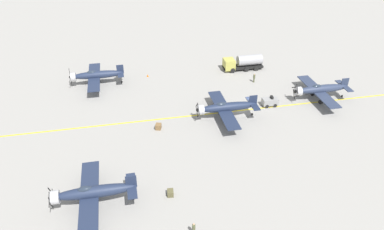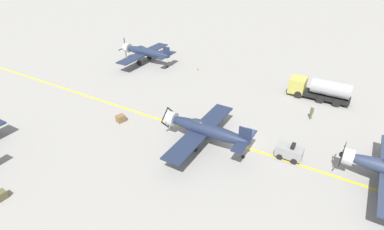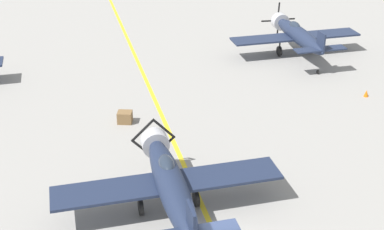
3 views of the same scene
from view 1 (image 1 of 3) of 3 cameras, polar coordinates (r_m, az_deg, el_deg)
ground_plane at (r=62.87m, az=7.77°, el=0.74°), size 400.00×400.00×0.00m
taxiway_stripe at (r=62.87m, az=7.77°, el=0.74°), size 0.30×160.00×0.01m
airplane_mid_center at (r=59.36m, az=5.16°, el=1.17°), size 12.00×9.98×3.65m
airplane_far_right at (r=71.73m, az=-14.44°, el=5.90°), size 12.00×9.98×3.80m
airplane_near_center at (r=68.16m, az=18.94°, el=3.73°), size 12.00×9.98×3.65m
airplane_far_left at (r=45.17m, az=-14.98°, el=-11.33°), size 12.00×9.98×3.65m
fuel_tanker at (r=76.70m, az=7.77°, el=7.94°), size 2.67×8.00×2.98m
tow_tractor at (r=64.59m, az=11.80°, el=2.03°), size 1.57×2.60×1.79m
ground_crew_walking at (r=41.51m, az=0.27°, el=-16.90°), size 0.36×0.36×1.67m
ground_crew_inspecting at (r=71.90m, az=9.45°, el=5.64°), size 0.39×0.39×1.78m
supply_crate_by_tanker at (r=57.59m, az=-5.15°, el=-1.76°), size 1.19×1.08×0.82m
supply_crate_mid_lane at (r=46.10m, az=-3.32°, el=-11.77°), size 0.97×0.83×0.75m
traffic_cone at (r=73.89m, az=-6.77°, el=6.00°), size 0.36×0.36×0.55m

